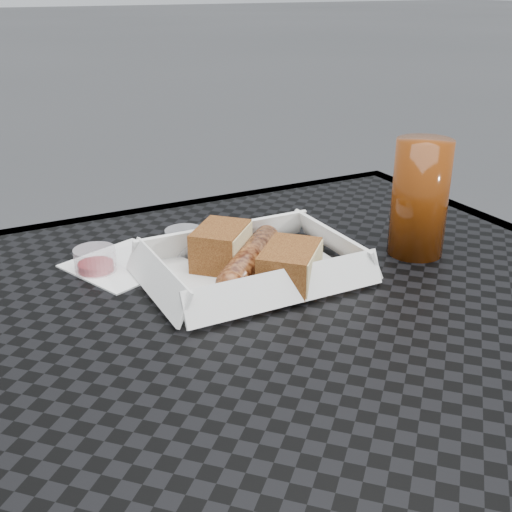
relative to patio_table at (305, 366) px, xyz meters
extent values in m
cube|color=black|center=(0.00, 0.00, 0.07)|extent=(0.80, 0.80, 0.01)
cube|color=black|center=(0.00, 0.39, 0.06)|extent=(0.80, 0.03, 0.03)
cylinder|color=black|center=(0.35, 0.35, -0.30)|extent=(0.03, 0.03, 0.73)
cube|color=white|center=(-0.02, 0.10, 0.08)|extent=(0.22, 0.15, 0.00)
cylinder|color=brown|center=(-0.02, 0.10, 0.10)|extent=(0.12, 0.13, 0.03)
sphere|color=brown|center=(0.03, 0.15, 0.10)|extent=(0.03, 0.03, 0.03)
sphere|color=brown|center=(-0.07, 0.05, 0.10)|extent=(0.03, 0.03, 0.03)
cube|color=brown|center=(-0.04, 0.14, 0.10)|extent=(0.09, 0.09, 0.05)
cube|color=brown|center=(0.01, 0.05, 0.10)|extent=(0.10, 0.10, 0.04)
cylinder|color=#D64B09|center=(0.05, 0.05, 0.08)|extent=(0.02, 0.02, 0.00)
torus|color=white|center=(0.06, 0.05, 0.08)|extent=(0.02, 0.02, 0.00)
cube|color=#B2D17F|center=(0.06, 0.06, 0.08)|extent=(0.02, 0.02, 0.00)
cube|color=white|center=(-0.14, 0.20, 0.08)|extent=(0.16, 0.16, 0.00)
cylinder|color=maroon|center=(-0.18, 0.20, 0.09)|extent=(0.05, 0.05, 0.03)
cylinder|color=silver|center=(-0.06, 0.20, 0.09)|extent=(0.05, 0.05, 0.03)
cylinder|color=#552207|center=(0.20, 0.06, 0.15)|extent=(0.07, 0.07, 0.15)
camera|label=1|loc=(-0.33, -0.52, 0.40)|focal=45.00mm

